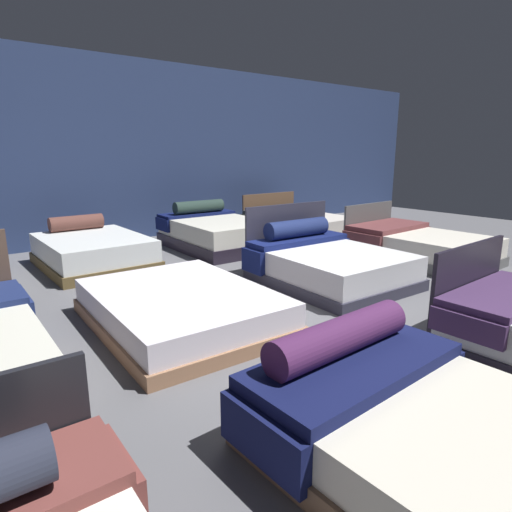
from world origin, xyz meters
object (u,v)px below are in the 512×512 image
object	(u,v)px
bed_5	(181,308)
bed_7	(417,245)
bed_1	(435,436)
bed_10	(217,233)
bed_11	(298,224)
bed_9	(93,251)
bed_6	(326,263)

from	to	relation	value
bed_5	bed_7	distance (m)	4.42
bed_1	bed_5	size ratio (longest dim) A/B	0.95
bed_7	bed_10	bearing A→B (deg)	125.23
bed_1	bed_10	bearing A→B (deg)	67.04
bed_7	bed_10	xyz separation A→B (m)	(-2.12, 2.81, 0.04)
bed_1	bed_11	size ratio (longest dim) A/B	0.99
bed_5	bed_11	distance (m)	5.34
bed_7	bed_11	world-z (taller)	bed_7
bed_10	bed_11	world-z (taller)	bed_10
bed_9	bed_10	bearing A→B (deg)	-1.85
bed_6	bed_10	world-z (taller)	bed_6
bed_7	bed_11	distance (m)	2.89
bed_5	bed_6	world-z (taller)	bed_6
bed_5	bed_10	size ratio (longest dim) A/B	1.02
bed_6	bed_11	bearing A→B (deg)	55.30
bed_5	bed_11	size ratio (longest dim) A/B	1.04
bed_10	bed_11	bearing A→B (deg)	3.51
bed_9	bed_11	bearing A→B (deg)	-0.16
bed_1	bed_5	world-z (taller)	bed_1
bed_1	bed_6	bearing A→B (deg)	50.97
bed_9	bed_11	distance (m)	4.38
bed_7	bed_9	size ratio (longest dim) A/B	1.14
bed_1	bed_6	distance (m)	3.63
bed_5	bed_11	world-z (taller)	bed_11
bed_5	bed_6	distance (m)	2.30
bed_6	bed_7	xyz separation A→B (m)	(2.12, -0.04, -0.02)
bed_11	bed_7	bearing A→B (deg)	-91.05
bed_5	bed_9	xyz separation A→B (m)	(0.04, 2.94, 0.06)
bed_9	bed_10	world-z (taller)	bed_10
bed_1	bed_10	distance (m)	6.07
bed_6	bed_11	xyz separation A→B (m)	(2.13, 2.85, -0.04)
bed_10	bed_7	bearing A→B (deg)	-51.73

